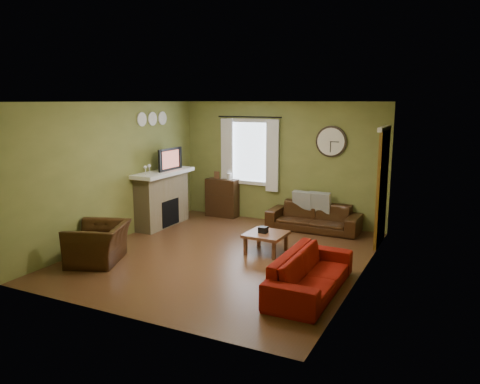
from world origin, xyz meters
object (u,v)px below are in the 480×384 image
at_px(bookshelf, 222,198).
at_px(armchair, 99,243).
at_px(coffee_table, 266,243).
at_px(sofa_red, 311,273).
at_px(sofa_brown, 314,217).

bearing_deg(bookshelf, armchair, -95.49).
height_order(armchair, coffee_table, armchair).
bearing_deg(sofa_red, bookshelf, 43.91).
relative_size(bookshelf, coffee_table, 1.30).
xyz_separation_m(sofa_brown, coffee_table, (-0.31, -1.76, -0.09)).
xyz_separation_m(bookshelf, coffee_table, (1.93, -1.97, -0.26)).
xyz_separation_m(sofa_red, armchair, (-3.50, -0.36, 0.04)).
xyz_separation_m(sofa_brown, armchair, (-2.58, -3.42, 0.05)).
bearing_deg(armchair, coffee_table, 104.03).
bearing_deg(coffee_table, sofa_brown, 80.18).
bearing_deg(sofa_red, armchair, 95.84).
height_order(sofa_brown, armchair, armchair).
distance_m(sofa_red, coffee_table, 1.79).
relative_size(armchair, coffee_table, 1.47).
relative_size(bookshelf, armchair, 0.88).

